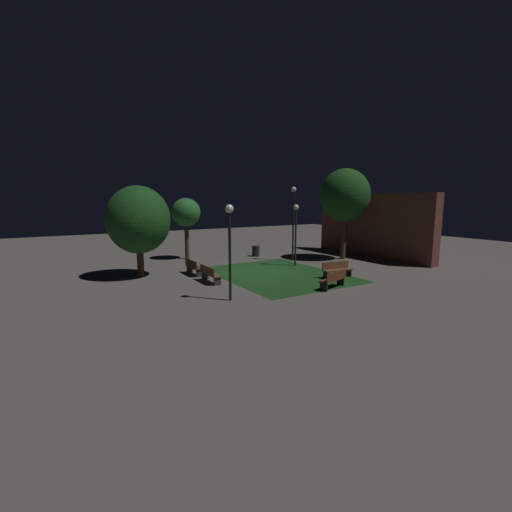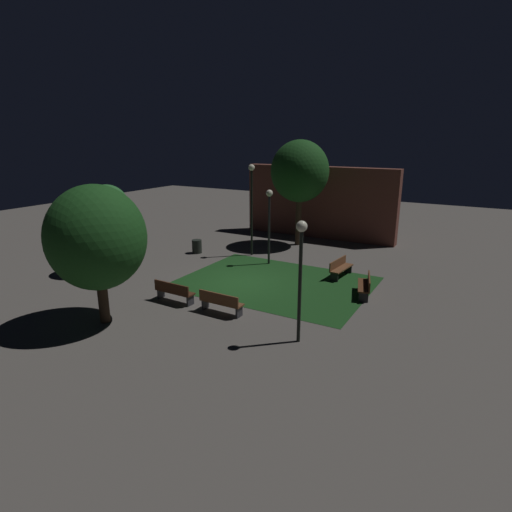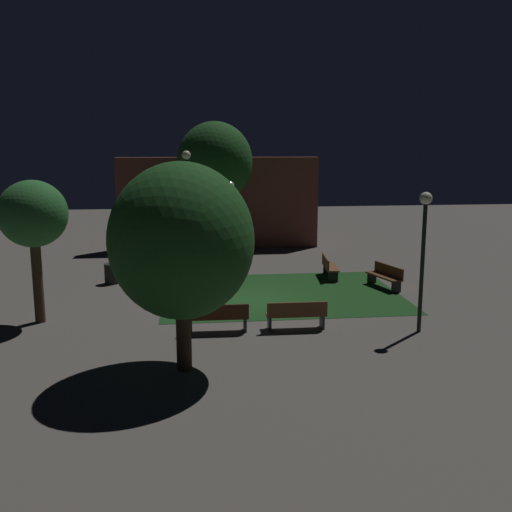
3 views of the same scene
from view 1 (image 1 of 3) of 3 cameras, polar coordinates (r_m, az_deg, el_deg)
The scene contains 14 objects.
ground_plane at distance 21.64m, azimuth -0.14°, elevation -2.51°, with size 60.00×60.00×0.00m, color #56514C.
grass_lawn at distance 20.89m, azimuth 3.48°, elevation -2.94°, with size 8.64×6.54×0.01m, color #194219.
bench_lawn_edge at distance 21.06m, azimuth -9.98°, elevation -1.64°, with size 1.81×0.52×0.88m.
bench_path_side at distance 18.94m, azimuth -7.40°, elevation -2.78°, with size 1.80×0.50×0.88m.
bench_front_right at distance 17.94m, azimuth 12.31°, elevation -3.59°, with size 0.97×1.86×0.88m.
bench_front_left at distance 20.47m, azimuth 12.76°, elevation -2.04°, with size 0.66×1.84×0.88m.
tree_tall_center at distance 26.63m, azimuth 13.98°, elevation 9.31°, with size 3.55×3.55×6.49m.
tree_near_wall at distance 26.42m, azimuth -11.09°, elevation 6.71°, with size 2.07×2.07×4.41m.
tree_back_left at distance 20.86m, azimuth -18.25°, elevation 5.47°, with size 3.47×3.47×5.09m.
lamp_post_plaza_east at distance 25.30m, azimuth 5.97°, elevation 7.01°, with size 0.36×0.36×5.18m.
lamp_post_path_center at distance 15.13m, azimuth -4.22°, elevation 3.34°, with size 0.36×0.36×4.13m.
lamp_post_plaza_west at distance 23.35m, azimuth 6.36°, elevation 5.14°, with size 0.36×0.36×4.00m.
trash_bin at distance 27.39m, azimuth -0.03°, elevation 0.79°, with size 0.57×0.57×0.79m, color black.
building_wall_backdrop at distance 28.46m, azimuth 18.05°, elevation 4.67°, with size 10.44×0.80×4.76m, color brown.
Camera 1 is at (18.15, -10.95, 4.36)m, focal length 25.09 mm.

